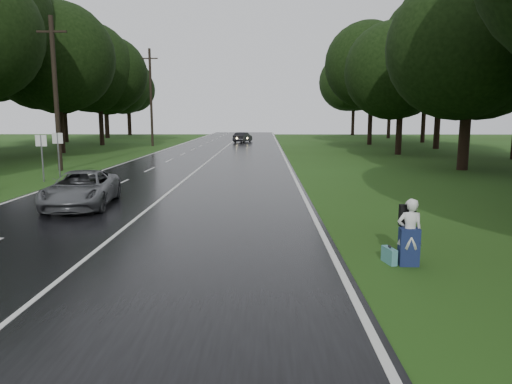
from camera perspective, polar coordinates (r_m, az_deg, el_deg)
ground at (r=10.51m, az=-22.70°, el=-9.98°), size 160.00×160.00×0.00m
road at (r=29.55m, az=-7.10°, el=2.68°), size 12.00×140.00×0.04m
lane_center at (r=29.54m, az=-7.10°, el=2.73°), size 0.12×140.00×0.01m
grey_car at (r=18.40m, az=-20.44°, el=0.36°), size 2.70×4.88×1.29m
far_car at (r=60.39m, az=-1.62°, el=6.66°), size 2.40×4.15×1.29m
hitchhiker at (r=11.07m, az=18.12°, el=-4.92°), size 0.57×0.51×1.53m
suitcase at (r=11.22m, az=15.87°, el=-7.43°), size 0.26×0.53×0.36m
utility_pole_mid at (r=31.62m, az=-22.62°, el=2.43°), size 1.80×0.28×9.22m
utility_pole_far at (r=54.72m, az=-12.44°, el=5.47°), size 1.80×0.28×10.71m
road_sign_a at (r=26.54m, az=-24.35°, el=1.16°), size 0.57×0.10×2.39m
road_sign_b at (r=28.28m, az=-22.69°, el=1.71°), size 0.58×0.10×2.43m
tree_left_e at (r=46.85m, az=-22.48°, el=4.41°), size 9.33×9.33×14.57m
tree_left_f at (r=58.24m, az=-18.16°, el=5.44°), size 9.62×9.62×15.03m
tree_right_d at (r=32.22m, az=23.74°, el=2.48°), size 8.02×8.02×12.53m
tree_right_e at (r=43.42m, az=16.85°, el=4.39°), size 7.83×7.83×12.23m
tree_right_f at (r=57.81m, az=13.59°, el=5.62°), size 10.40×10.40×16.25m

